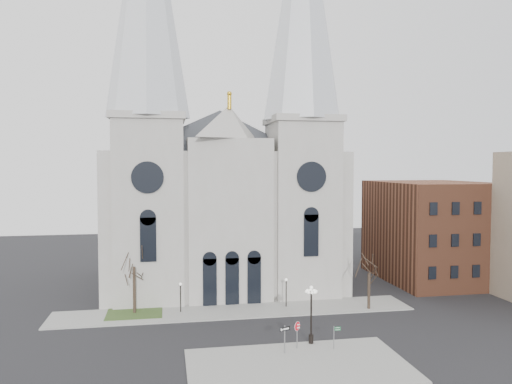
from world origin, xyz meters
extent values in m
plane|color=black|center=(0.00, 0.00, 0.00)|extent=(160.00, 160.00, 0.00)
cube|color=gray|center=(3.00, -5.00, 0.07)|extent=(18.00, 10.00, 0.14)
cube|color=gray|center=(0.00, 11.00, 0.07)|extent=(40.00, 6.00, 0.14)
cube|color=#344E21|center=(-11.00, 12.00, 0.09)|extent=(6.00, 5.00, 0.18)
cube|color=#9B9790|center=(0.00, 26.00, 9.00)|extent=(30.00, 24.00, 18.00)
pyramid|color=#2D3035|center=(0.00, 26.00, 24.00)|extent=(33.00, 26.40, 6.00)
cube|color=#9B9790|center=(-9.50, 17.50, 11.00)|extent=(8.00, 8.00, 22.00)
cylinder|color=black|center=(-9.50, 13.45, 15.00)|extent=(3.60, 0.30, 3.60)
cube|color=#9B9790|center=(9.50, 17.50, 11.00)|extent=(8.00, 8.00, 22.00)
cylinder|color=black|center=(9.50, 13.45, 15.00)|extent=(3.60, 0.30, 3.60)
cube|color=#9B9790|center=(0.00, 16.00, 9.75)|extent=(10.00, 5.00, 19.50)
pyramid|color=#9B9790|center=(0.00, 16.00, 21.50)|extent=(11.00, 5.00, 4.00)
cube|color=brown|center=(30.00, 22.00, 7.00)|extent=(14.00, 18.00, 14.00)
cylinder|color=black|center=(-11.00, 12.00, 2.62)|extent=(0.32, 0.32, 5.25)
cylinder|color=black|center=(15.00, 9.00, 2.10)|extent=(0.32, 0.32, 4.20)
cylinder|color=black|center=(-6.00, 11.50, 1.64)|extent=(0.12, 0.12, 3.00)
sphere|color=white|center=(-6.00, 11.50, 3.24)|extent=(0.32, 0.32, 0.32)
cylinder|color=black|center=(6.00, 11.50, 1.64)|extent=(0.12, 0.12, 3.00)
sphere|color=white|center=(6.00, 11.50, 3.24)|extent=(0.32, 0.32, 0.32)
cylinder|color=slate|center=(3.84, -1.47, 1.31)|extent=(0.09, 0.09, 2.35)
cylinder|color=red|center=(3.84, -1.47, 2.13)|extent=(0.79, 0.29, 0.82)
cylinder|color=white|center=(3.84, -1.47, 2.13)|extent=(0.84, 0.30, 0.88)
cube|color=white|center=(3.84, -1.47, 2.26)|extent=(0.43, 0.16, 0.10)
cube|color=white|center=(3.84, -1.47, 2.00)|extent=(0.49, 0.18, 0.10)
cylinder|color=black|center=(5.41, -0.50, 2.48)|extent=(0.16, 0.16, 4.68)
cylinder|color=black|center=(5.41, -0.50, 0.55)|extent=(0.45, 0.45, 0.81)
sphere|color=white|center=(5.41, -0.50, 5.28)|extent=(0.33, 0.33, 0.33)
cylinder|color=slate|center=(2.49, -2.38, 1.34)|extent=(0.10, 0.10, 2.41)
cube|color=black|center=(2.49, -2.38, 2.26)|extent=(0.99, 0.44, 0.34)
cylinder|color=slate|center=(6.98, -2.24, 1.17)|extent=(0.08, 0.08, 2.05)
cube|color=#0C5527|center=(7.31, -2.24, 2.05)|extent=(0.58, 0.03, 0.14)
cube|color=#0C5527|center=(7.31, -2.24, 1.86)|extent=(0.58, 0.03, 0.14)
camera|label=1|loc=(-7.43, -43.49, 16.28)|focal=35.00mm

